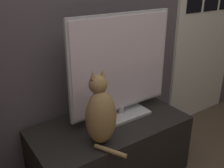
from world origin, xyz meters
TOP-DOWN VIEW (x-y plane):
  - tv_stand at (0.00, 0.91)m, footprint 1.11×0.55m
  - tv at (0.14, 0.97)m, footprint 0.81×0.24m
  - cat at (-0.17, 0.76)m, footprint 0.21×0.32m
  - door at (1.33, 1.18)m, footprint 0.84×0.04m

SIDE VIEW (x-z plane):
  - tv_stand at x=0.00m, z-range 0.00..0.46m
  - cat at x=-0.17m, z-range 0.42..0.88m
  - tv at x=0.14m, z-range 0.45..1.19m
  - door at x=1.33m, z-range 0.02..2.07m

